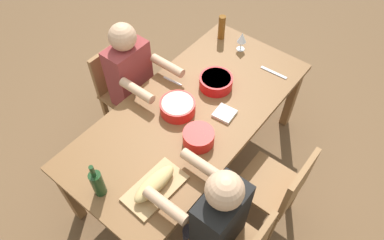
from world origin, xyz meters
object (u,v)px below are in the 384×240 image
serving_bowl_salad (199,137)px  cutting_board (155,188)px  wine_glass (242,38)px  chair_far_center (280,187)px  dining_table (192,117)px  diner_far_right (214,217)px  serving_bowl_greens (216,81)px  chair_near_center (122,87)px  wine_bottle (98,183)px  serving_bowl_pasta (178,106)px  napkin_stack (225,114)px  beer_bottle (222,27)px  diner_near_center (134,78)px  bread_loaf (154,184)px

serving_bowl_salad → cutting_board: 0.45m
wine_glass → chair_far_center: bearing=48.2°
dining_table → serving_bowl_salad: bearing=47.5°
diner_far_right → serving_bowl_greens: (-0.86, -0.62, 0.10)m
chair_near_center → wine_bottle: 1.21m
cutting_board → serving_bowl_pasta: bearing=-152.6°
chair_near_center → serving_bowl_pasta: (0.07, 0.71, 0.31)m
dining_table → napkin_stack: bearing=119.3°
wine_glass → napkin_stack: (0.68, 0.31, -0.10)m
diner_far_right → beer_bottle: 1.66m
diner_near_center → wine_bottle: bearing=33.6°
napkin_stack → serving_bowl_pasta: bearing=-57.1°
serving_bowl_greens → cutting_board: size_ratio=0.64×
serving_bowl_greens → diner_near_center: bearing=-62.5°
diner_far_right → bread_loaf: diner_far_right is taller
bread_loaf → dining_table: bearing=-161.2°
serving_bowl_salad → wine_bottle: bearing=-19.7°
bread_loaf → wine_glass: (-1.44, -0.32, 0.05)m
serving_bowl_salad → dining_table: bearing=-132.5°
dining_table → diner_far_right: diner_far_right is taller
cutting_board → napkin_stack: 0.76m
cutting_board → napkin_stack: bearing=-179.3°
serving_bowl_salad → wine_bottle: wine_bottle is taller
diner_near_center → wine_bottle: (0.86, 0.57, 0.15)m
beer_bottle → diner_far_right: bearing=34.3°
chair_near_center → serving_bowl_salad: 1.06m
serving_bowl_greens → beer_bottle: (-0.51, -0.32, 0.06)m
diner_far_right → napkin_stack: size_ratio=8.57×
chair_near_center → serving_bowl_salad: chair_near_center is taller
cutting_board → beer_bottle: (-1.46, -0.55, 0.10)m
serving_bowl_pasta → diner_far_right: bearing=55.0°
chair_near_center → serving_bowl_salad: size_ratio=3.96×
bread_loaf → beer_bottle: 1.56m
serving_bowl_pasta → serving_bowl_salad: bearing=66.9°
diner_far_right → wine_bottle: 0.73m
serving_bowl_greens → wine_glass: wine_glass is taller
diner_near_center → bread_loaf: bearing=52.1°
cutting_board → wine_glass: 1.48m
cutting_board → napkin_stack: size_ratio=2.86×
serving_bowl_pasta → serving_bowl_greens: serving_bowl_greens is taller
diner_far_right → bread_loaf: bearing=-76.4°
serving_bowl_salad → beer_bottle: 1.15m
diner_far_right → beer_bottle: size_ratio=5.45×
diner_far_right → cutting_board: bearing=-76.4°
cutting_board → dining_table: bearing=-161.2°
chair_near_center → cutting_board: size_ratio=2.12×
diner_far_right → cutting_board: (0.09, -0.39, 0.05)m
chair_near_center → wine_bottle: wine_bottle is taller
serving_bowl_greens → napkin_stack: size_ratio=1.84×
bread_loaf → serving_bowl_pasta: bearing=-152.6°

